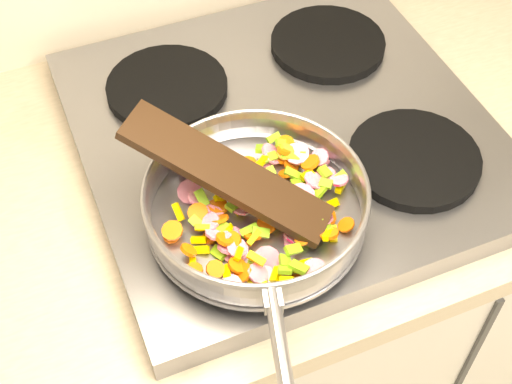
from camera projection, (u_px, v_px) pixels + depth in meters
name	position (u px, v px, depth m)	size (l,w,h in m)	color
cooktop	(284.00, 134.00, 1.09)	(0.60, 0.60, 0.04)	#939399
grate_fl	(232.00, 218.00, 0.95)	(0.19, 0.19, 0.02)	black
grate_fr	(414.00, 159.00, 1.02)	(0.19, 0.19, 0.02)	black
grate_bl	(167.00, 87.00, 1.11)	(0.19, 0.19, 0.02)	black
grate_br	(328.00, 43.00, 1.18)	(0.19, 0.19, 0.02)	black
saute_pan	(256.00, 203.00, 0.92)	(0.33, 0.49, 0.06)	#9E9EA5
vegetable_heap	(263.00, 207.00, 0.93)	(0.26, 0.26, 0.05)	#DF1554
wooden_spatula	(227.00, 173.00, 0.90)	(0.28, 0.06, 0.01)	black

